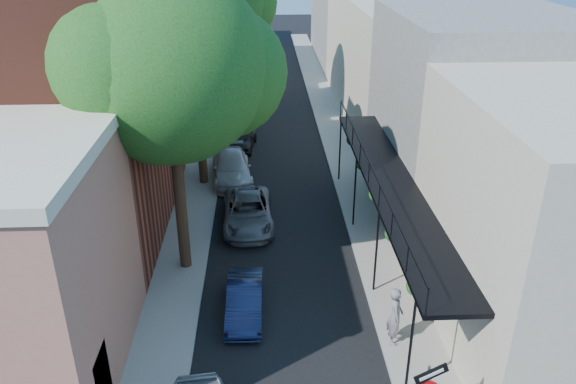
{
  "coord_description": "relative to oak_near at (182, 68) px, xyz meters",
  "views": [
    {
      "loc": [
        -0.64,
        -8.97,
        12.24
      ],
      "look_at": [
        0.28,
        10.88,
        2.8
      ],
      "focal_mm": 35.0,
      "sensor_mm": 36.0,
      "label": 1
    }
  ],
  "objects": [
    {
      "name": "sidewalk_right",
      "position": [
        7.37,
        19.74,
        -7.82
      ],
      "size": [
        2.0,
        64.0,
        0.12
      ],
      "primitive_type": "cube",
      "color": "gray",
      "rests_on": "ground"
    },
    {
      "name": "pedestrian",
      "position": [
        6.77,
        -5.1,
        -6.75
      ],
      "size": [
        0.58,
        0.8,
        2.02
      ],
      "primitive_type": "imported",
      "rotation": [
        0.0,
        0.0,
        1.43
      ],
      "color": "slate",
      "rests_on": "sidewalk_right"
    },
    {
      "name": "parked_car_d",
      "position": [
        1.02,
        8.19,
        -7.18
      ],
      "size": [
        2.46,
        4.97,
        1.39
      ],
      "primitive_type": "imported",
      "rotation": [
        0.0,
        0.0,
        0.11
      ],
      "color": "silver",
      "rests_on": "ground"
    },
    {
      "name": "buildings_right",
      "position": [
        12.36,
        19.23,
        -3.45
      ],
      "size": [
        9.8,
        55.0,
        10.0
      ],
      "color": "#B8AF98",
      "rests_on": "ground"
    },
    {
      "name": "parked_car_e",
      "position": [
        1.36,
        12.91,
        -7.19
      ],
      "size": [
        2.07,
        4.22,
        1.38
      ],
      "primitive_type": "imported",
      "rotation": [
        0.0,
        0.0,
        -0.11
      ],
      "color": "black",
      "rests_on": "ground"
    },
    {
      "name": "oak_near",
      "position": [
        0.0,
        0.0,
        0.0
      ],
      "size": [
        7.48,
        6.8,
        11.42
      ],
      "color": "#332214",
      "rests_on": "ground"
    },
    {
      "name": "buildings_left",
      "position": [
        -5.93,
        18.5,
        -2.94
      ],
      "size": [
        10.1,
        59.1,
        12.0
      ],
      "color": "#B4755C",
      "rests_on": "ground"
    },
    {
      "name": "parked_car_b",
      "position": [
        1.97,
        -3.34,
        -7.31
      ],
      "size": [
        1.26,
        3.48,
        1.14
      ],
      "primitive_type": "imported",
      "rotation": [
        0.0,
        0.0,
        -0.01
      ],
      "color": "#141C3E",
      "rests_on": "ground"
    },
    {
      "name": "road_surface",
      "position": [
        3.37,
        19.74,
        -7.87
      ],
      "size": [
        6.0,
        64.0,
        0.01
      ],
      "primitive_type": "cube",
      "color": "black",
      "rests_on": "ground"
    },
    {
      "name": "oak_mid",
      "position": [
        -0.05,
        7.97,
        -0.82
      ],
      "size": [
        6.6,
        6.0,
        10.2
      ],
      "color": "#332214",
      "rests_on": "ground"
    },
    {
      "name": "sidewalk_left",
      "position": [
        -0.63,
        19.74,
        -7.82
      ],
      "size": [
        2.0,
        64.0,
        0.12
      ],
      "primitive_type": "cube",
      "color": "gray",
      "rests_on": "ground"
    },
    {
      "name": "parked_car_c",
      "position": [
        1.97,
        3.15,
        -7.22
      ],
      "size": [
        2.36,
        4.79,
        1.31
      ],
      "primitive_type": "imported",
      "rotation": [
        0.0,
        0.0,
        0.04
      ],
      "color": "slate",
      "rests_on": "ground"
    }
  ]
}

